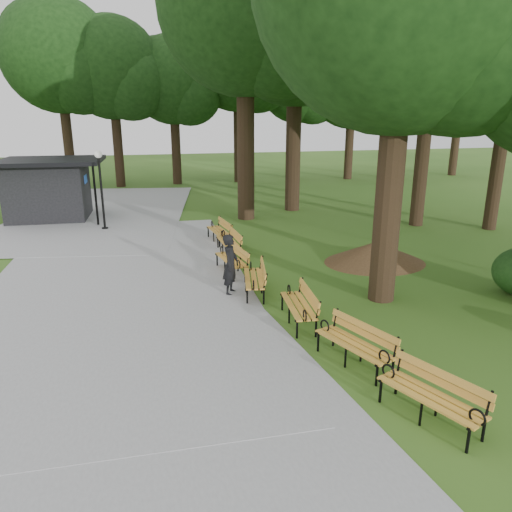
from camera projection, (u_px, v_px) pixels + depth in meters
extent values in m
plane|color=#315B1A|center=(268.00, 307.00, 12.53)|extent=(100.00, 100.00, 0.00)
cube|color=#949497|center=(114.00, 282.00, 14.36)|extent=(12.00, 38.00, 0.06)
imported|color=black|center=(231.00, 265.00, 13.23)|extent=(0.65, 0.75, 1.72)
cylinder|color=black|center=(102.00, 194.00, 20.43)|extent=(0.10, 0.10, 3.15)
sphere|color=white|center=(98.00, 154.00, 19.95)|extent=(0.32, 0.32, 0.32)
cone|color=#47301C|center=(375.00, 252.00, 16.20)|extent=(2.92, 2.92, 0.73)
cylinder|color=black|center=(391.00, 165.00, 12.07)|extent=(0.70, 0.70, 7.25)
cylinder|color=black|center=(423.00, 154.00, 20.84)|extent=(0.60, 0.60, 6.37)
sphere|color=black|center=(432.00, 61.00, 19.75)|extent=(5.65, 5.65, 5.65)
cylinder|color=black|center=(246.00, 127.00, 21.86)|extent=(0.80, 0.80, 8.52)
sphere|color=black|center=(245.00, 5.00, 20.41)|extent=(7.57, 7.57, 7.57)
cylinder|color=black|center=(294.00, 131.00, 24.02)|extent=(0.76, 0.76, 8.06)
sphere|color=black|center=(296.00, 27.00, 22.65)|extent=(7.32, 7.32, 7.32)
cylinder|color=black|center=(499.00, 156.00, 20.10)|extent=(0.56, 0.56, 6.34)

